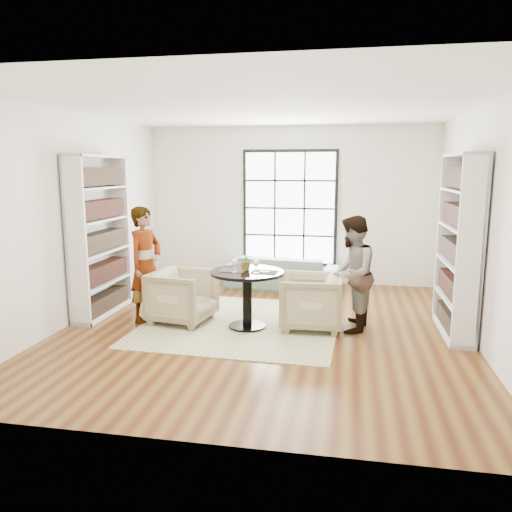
% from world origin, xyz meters
% --- Properties ---
extents(ground, '(6.00, 6.00, 0.00)m').
position_xyz_m(ground, '(0.00, 0.00, 0.00)').
color(ground, brown).
extents(room_shell, '(6.00, 6.01, 6.00)m').
position_xyz_m(room_shell, '(0.00, 0.54, 1.26)').
color(room_shell, silver).
rests_on(room_shell, ground).
extents(rug, '(2.84, 2.84, 0.01)m').
position_xyz_m(rug, '(-0.35, 0.17, 0.01)').
color(rug, beige).
rests_on(rug, ground).
extents(pedestal_table, '(1.02, 1.02, 0.81)m').
position_xyz_m(pedestal_table, '(-0.23, -0.00, 0.59)').
color(pedestal_table, black).
rests_on(pedestal_table, ground).
extents(sofa, '(2.14, 1.02, 0.60)m').
position_xyz_m(sofa, '(-0.06, 2.45, 0.30)').
color(sofa, slate).
rests_on(sofa, ground).
extents(armchair_left, '(0.96, 0.94, 0.76)m').
position_xyz_m(armchair_left, '(-1.20, 0.09, 0.38)').
color(armchair_left, tan).
rests_on(armchair_left, ground).
extents(armchair_right, '(0.86, 0.84, 0.76)m').
position_xyz_m(armchair_right, '(0.64, 0.14, 0.38)').
color(armchair_right, tan).
rests_on(armchair_right, ground).
extents(person_left, '(0.56, 0.70, 1.67)m').
position_xyz_m(person_left, '(-1.75, 0.09, 0.84)').
color(person_left, gray).
rests_on(person_left, ground).
extents(person_right, '(0.70, 0.85, 1.59)m').
position_xyz_m(person_right, '(1.19, 0.14, 0.79)').
color(person_right, gray).
rests_on(person_right, ground).
extents(placemat_left, '(0.35, 0.28, 0.01)m').
position_xyz_m(placemat_left, '(-0.43, -0.01, 0.81)').
color(placemat_left, '#282523').
rests_on(placemat_left, pedestal_table).
extents(placemat_right, '(0.35, 0.28, 0.01)m').
position_xyz_m(placemat_right, '(0.02, -0.04, 0.81)').
color(placemat_right, '#282523').
rests_on(placemat_right, pedestal_table).
extents(cutlery_left, '(0.15, 0.23, 0.01)m').
position_xyz_m(cutlery_left, '(-0.43, -0.01, 0.82)').
color(cutlery_left, silver).
rests_on(cutlery_left, placemat_left).
extents(cutlery_right, '(0.15, 0.23, 0.01)m').
position_xyz_m(cutlery_right, '(0.02, -0.04, 0.82)').
color(cutlery_right, silver).
rests_on(cutlery_right, placemat_right).
extents(wine_glass_left, '(0.09, 0.09, 0.19)m').
position_xyz_m(wine_glass_left, '(-0.38, -0.11, 0.95)').
color(wine_glass_left, silver).
rests_on(wine_glass_left, pedestal_table).
extents(wine_glass_right, '(0.09, 0.09, 0.19)m').
position_xyz_m(wine_glass_right, '(-0.08, -0.12, 0.95)').
color(wine_glass_right, silver).
rests_on(wine_glass_right, pedestal_table).
extents(flower_centerpiece, '(0.22, 0.20, 0.23)m').
position_xyz_m(flower_centerpiece, '(-0.25, 0.06, 0.93)').
color(flower_centerpiece, gray).
rests_on(flower_centerpiece, pedestal_table).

